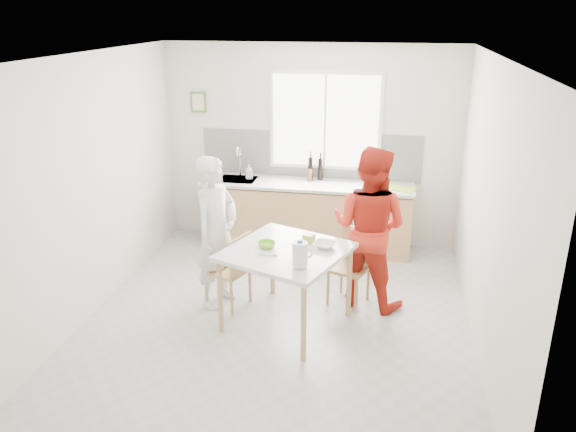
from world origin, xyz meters
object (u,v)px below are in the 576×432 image
milk_jug (300,254)px  chair_far (352,262)px  dining_table (286,258)px  wine_bottle_a (310,168)px  bowl_white (325,245)px  bowl_green (267,245)px  wine_bottle_b (320,169)px  person_white (216,232)px  person_red (369,227)px  chair_left (232,268)px

milk_jug → chair_far: bearing=88.6°
dining_table → chair_far: size_ratio=1.67×
chair_far → wine_bottle_a: bearing=135.1°
dining_table → wine_bottle_a: bearing=92.1°
dining_table → bowl_white: (0.37, 0.13, 0.11)m
dining_table → wine_bottle_a: wine_bottle_a is taller
bowl_green → wine_bottle_b: size_ratio=0.59×
person_white → bowl_white: person_white is taller
person_white → person_red: bearing=-57.9°
bowl_green → wine_bottle_b: wine_bottle_b is taller
chair_left → chair_far: bearing=128.2°
dining_table → bowl_green: (-0.20, 0.03, 0.11)m
chair_left → wine_bottle_b: size_ratio=2.87×
person_red → bowl_green: bearing=52.5°
dining_table → wine_bottle_a: (-0.08, 2.20, 0.32)m
person_white → wine_bottle_a: bearing=-0.6°
milk_jug → wine_bottle_a: (-0.28, 2.57, 0.10)m
person_white → milk_jug: 1.25m
bowl_green → bowl_white: bowl_green is taller
milk_jug → person_red: bearing=80.8°
wine_bottle_b → chair_far: bearing=-70.4°
person_white → wine_bottle_b: (0.88, 1.91, 0.23)m
chair_far → person_white: (-1.44, -0.32, 0.37)m
bowl_white → wine_bottle_b: 2.13m
person_white → person_red: person_red is taller
chair_left → milk_jug: bearing=74.6°
chair_far → wine_bottle_b: wine_bottle_b is taller
person_red → chair_left: bearing=36.2°
chair_far → wine_bottle_b: (-0.57, 1.59, 0.60)m
chair_far → bowl_white: 0.69m
dining_table → bowl_white: 0.41m
chair_far → wine_bottle_b: 1.79m
person_red → bowl_green: person_red is taller
chair_left → chair_far: (1.26, 0.39, -0.01)m
chair_left → person_white: 0.42m
wine_bottle_b → bowl_green: bearing=-96.6°
chair_left → wine_bottle_a: 2.12m
chair_left → bowl_white: size_ratio=3.89×
chair_left → milk_jug: (0.84, -0.62, 0.51)m
chair_left → chair_far: chair_left is taller
chair_far → bowl_white: (-0.25, -0.51, 0.40)m
chair_left → wine_bottle_a: bearing=-175.0°
chair_left → bowl_white: bearing=104.2°
chair_left → person_white: size_ratio=0.51×
dining_table → person_red: person_red is taller
chair_far → milk_jug: size_ratio=3.32×
chair_far → milk_jug: (-0.42, -1.01, 0.51)m
chair_far → chair_left: bearing=-141.8°
chair_far → wine_bottle_a: (-0.70, 1.56, 0.61)m
dining_table → wine_bottle_a: size_ratio=4.42×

